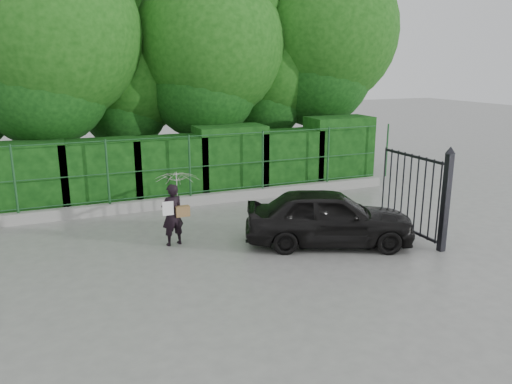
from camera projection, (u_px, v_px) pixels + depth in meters
name	position (u px, v px, depth m)	size (l,w,h in m)	color
ground	(229.00, 262.00, 10.53)	(80.00, 80.00, 0.00)	gray
kerb	(178.00, 202.00, 14.52)	(14.00, 0.25, 0.30)	#9E9E99
fence	(184.00, 166.00, 14.34)	(14.13, 0.06, 1.80)	#1C4B24
hedge	(175.00, 166.00, 15.28)	(14.20, 1.20, 2.29)	black
trees	(182.00, 46.00, 16.72)	(17.10, 6.15, 8.08)	black
gate	(431.00, 194.00, 11.29)	(0.22, 2.33, 2.36)	black
woman	(176.00, 197.00, 11.33)	(1.00, 1.02, 1.70)	black
car	(329.00, 217.00, 11.43)	(1.54, 3.82, 1.30)	black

